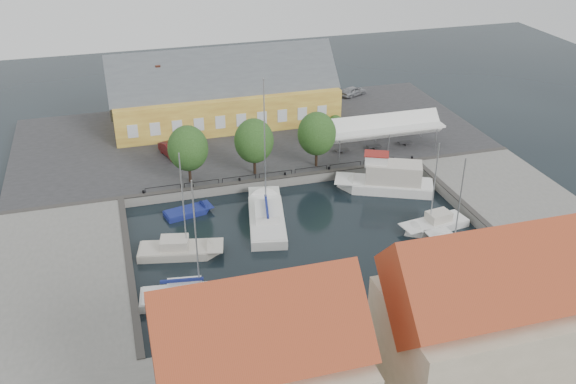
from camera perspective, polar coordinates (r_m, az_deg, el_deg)
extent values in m
plane|color=black|center=(60.43, 1.59, -3.81)|extent=(140.00, 140.00, 0.00)
cube|color=#2D2D30|center=(80.00, -3.42, 4.82)|extent=(56.00, 26.00, 1.00)
cube|color=slate|center=(56.64, -19.65, -7.43)|extent=(12.00, 24.00, 1.00)
cube|color=slate|center=(67.94, 20.12, -1.35)|extent=(12.00, 24.00, 1.00)
cube|color=#383533|center=(68.55, -1.00, 1.28)|extent=(56.00, 0.60, 0.12)
cube|color=#383533|center=(56.02, -13.94, -6.24)|extent=(0.60, 24.00, 0.12)
cube|color=#383533|center=(64.66, 16.07, -1.64)|extent=(0.60, 24.00, 0.12)
cylinder|color=black|center=(66.90, -12.72, -0.03)|extent=(0.24, 0.24, 0.40)
cylinder|color=black|center=(67.23, -8.49, 0.53)|extent=(0.24, 0.24, 0.40)
cylinder|color=black|center=(67.93, -4.33, 1.07)|extent=(0.24, 0.24, 0.40)
cylinder|color=black|center=(68.99, -0.27, 1.60)|extent=(0.24, 0.24, 0.40)
cylinder|color=black|center=(70.39, 3.65, 2.10)|extent=(0.24, 0.24, 0.40)
cylinder|color=black|center=(72.11, 7.40, 2.56)|extent=(0.24, 0.24, 0.40)
cylinder|color=black|center=(74.13, 10.96, 3.00)|extent=(0.24, 0.24, 0.40)
cube|color=#BF852E|center=(83.19, -5.62, 7.69)|extent=(28.00, 10.00, 4.50)
cube|color=#474C51|center=(82.07, -5.73, 9.98)|extent=(28.56, 7.60, 7.60)
cube|color=#BF852E|center=(87.92, -12.84, 7.89)|extent=(6.00, 6.00, 3.50)
cube|color=brown|center=(80.54, -11.48, 10.60)|extent=(0.60, 0.60, 1.20)
cube|color=white|center=(75.53, 8.47, 5.75)|extent=(14.00, 4.00, 0.25)
cylinder|color=silver|center=(72.34, 4.62, 3.80)|extent=(0.10, 0.10, 2.70)
cylinder|color=silver|center=(75.43, 3.66, 4.87)|extent=(0.10, 0.10, 2.70)
cylinder|color=silver|center=(74.54, 8.95, 4.29)|extent=(0.10, 0.10, 2.70)
cylinder|color=silver|center=(77.55, 7.86, 5.31)|extent=(0.10, 0.10, 2.70)
cylinder|color=silver|center=(77.15, 13.03, 4.72)|extent=(0.10, 0.10, 2.70)
cylinder|color=silver|center=(80.06, 11.82, 5.71)|extent=(0.10, 0.10, 2.70)
cylinder|color=black|center=(68.10, -8.72, 1.68)|extent=(0.30, 0.30, 2.10)
ellipsoid|color=#214518|center=(66.92, -8.89, 3.86)|extent=(4.20, 4.20, 4.83)
cylinder|color=black|center=(69.17, -2.98, 2.41)|extent=(0.30, 0.30, 2.10)
ellipsoid|color=#214518|center=(68.01, -3.04, 4.57)|extent=(4.20, 4.20, 4.83)
cylinder|color=black|center=(70.92, 2.53, 3.09)|extent=(0.30, 0.30, 2.10)
ellipsoid|color=#214518|center=(69.78, 2.58, 5.20)|extent=(4.20, 4.20, 4.83)
imported|color=#999BA0|center=(93.33, 5.82, 8.92)|extent=(4.43, 3.15, 1.40)
imported|color=#521213|center=(74.51, -10.25, 3.67)|extent=(2.92, 4.86, 1.51)
cube|color=white|center=(61.74, -1.88, -2.90)|extent=(4.99, 9.30, 1.50)
cube|color=white|center=(62.30, -1.94, -1.76)|extent=(5.21, 11.00, 0.08)
cube|color=white|center=(61.31, -1.91, -1.79)|extent=(2.90, 3.90, 0.90)
cylinder|color=silver|center=(59.94, -2.08, 4.03)|extent=(0.12, 0.12, 13.23)
cube|color=navy|center=(60.75, -1.91, -1.28)|extent=(1.09, 4.36, 0.22)
cube|color=white|center=(69.03, 9.24, 0.20)|extent=(8.94, 6.34, 1.80)
cube|color=white|center=(68.58, 8.42, 0.96)|extent=(10.41, 6.93, 0.08)
cube|color=beige|center=(68.14, 9.36, 1.69)|extent=(6.36, 4.83, 2.20)
cube|color=white|center=(67.51, 7.86, 2.87)|extent=(2.82, 2.53, 1.20)
cube|color=maroon|center=(67.24, 7.89, 3.37)|extent=(3.05, 2.70, 0.10)
cube|color=white|center=(63.26, 13.24, -3.00)|extent=(5.77, 3.07, 1.30)
cube|color=white|center=(62.54, 12.80, -2.60)|extent=(6.84, 3.14, 0.08)
cube|color=beige|center=(62.62, 13.25, -2.12)|extent=(2.40, 1.86, 0.90)
cylinder|color=silver|center=(60.39, 12.89, 0.66)|extent=(0.12, 0.12, 8.24)
cube|color=white|center=(58.57, 15.02, -5.94)|extent=(2.65, 6.32, 1.30)
cube|color=white|center=(58.74, 14.71, -4.99)|extent=(2.58, 7.57, 0.08)
cube|color=white|center=(58.06, 15.08, -4.92)|extent=(1.75, 2.55, 0.90)
cylinder|color=silver|center=(56.92, 14.99, -1.08)|extent=(0.12, 0.12, 8.74)
cube|color=beige|center=(58.44, -10.12, -5.43)|extent=(6.54, 3.86, 1.30)
cube|color=beige|center=(57.99, -9.42, -4.84)|extent=(7.72, 4.01, 0.08)
cube|color=beige|center=(57.81, -10.07, -4.47)|extent=(2.77, 2.27, 0.90)
cylinder|color=silver|center=(55.65, -9.31, -0.87)|extent=(0.12, 0.12, 9.19)
cube|color=white|center=(52.75, -9.26, -9.43)|extent=(7.08, 3.52, 1.30)
cube|color=white|center=(52.31, -8.38, -8.77)|extent=(8.41, 3.61, 0.08)
cube|color=white|center=(52.07, -9.17, -8.41)|extent=(2.94, 2.13, 0.90)
cylinder|color=silver|center=(49.54, -8.18, -4.13)|extent=(0.12, 0.12, 9.98)
cube|color=navy|center=(51.64, -9.42, -7.75)|extent=(3.39, 0.69, 0.22)
cube|color=white|center=(49.07, -9.36, -12.74)|extent=(4.57, 3.50, 0.90)
cube|color=white|center=(48.63, -8.81, -12.38)|extent=(5.29, 3.77, 0.08)
cube|color=navy|center=(64.43, -9.17, -1.97)|extent=(4.21, 2.76, 0.80)
cube|color=navy|center=(64.36, -8.79, -1.53)|extent=(4.95, 2.86, 0.08)
cube|color=#A03F22|center=(34.78, -2.52, -12.31)|extent=(11.33, 6.50, 6.50)
cube|color=brown|center=(33.36, -7.25, -10.91)|extent=(0.70, 0.70, 1.00)
cube|color=brown|center=(34.26, 1.05, -9.68)|extent=(0.60, 0.60, 0.80)
cube|color=beige|center=(42.37, 16.82, -13.06)|extent=(12.00, 8.00, 7.50)
cube|color=#A03F22|center=(39.39, 17.81, -7.51)|extent=(12.36, 6.50, 6.50)
cube|color=brown|center=(37.03, 14.26, -6.33)|extent=(0.70, 0.70, 1.00)
cube|color=brown|center=(39.85, 21.04, -4.99)|extent=(0.60, 0.60, 0.80)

